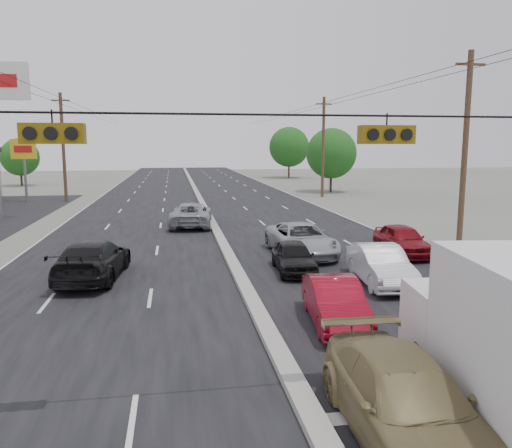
% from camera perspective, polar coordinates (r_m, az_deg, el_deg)
% --- Properties ---
extents(ground, '(200.00, 200.00, 0.00)m').
position_cam_1_polar(ground, '(10.75, 5.62, -20.30)').
color(ground, '#606356').
rests_on(ground, ground).
extents(road_surface, '(20.00, 160.00, 0.02)m').
position_cam_1_polar(road_surface, '(39.47, -5.70, 1.31)').
color(road_surface, black).
rests_on(road_surface, ground).
extents(center_median, '(0.50, 160.00, 0.20)m').
position_cam_1_polar(center_median, '(39.46, -5.70, 1.46)').
color(center_median, gray).
rests_on(center_median, ground).
extents(utility_pole_left_c, '(1.60, 0.30, 10.00)m').
position_cam_1_polar(utility_pole_left_c, '(50.05, -21.17, 8.24)').
color(utility_pole_left_c, '#422D1E').
rests_on(utility_pole_left_c, ground).
extents(utility_pole_right_b, '(1.60, 0.30, 10.00)m').
position_cam_1_polar(utility_pole_right_b, '(28.34, 22.78, 8.01)').
color(utility_pole_right_b, '#422D1E').
rests_on(utility_pole_right_b, ground).
extents(utility_pole_right_c, '(1.60, 0.30, 10.00)m').
position_cam_1_polar(utility_pole_right_c, '(51.29, 7.68, 8.76)').
color(utility_pole_right_c, '#422D1E').
rests_on(utility_pole_right_c, ground).
extents(traffic_signals, '(25.00, 0.30, 0.54)m').
position_cam_1_polar(traffic_signals, '(9.85, 14.14, 10.12)').
color(traffic_signals, black).
rests_on(traffic_signals, ground).
extents(pole_sign_far, '(2.20, 0.25, 6.00)m').
position_cam_1_polar(pole_sign_far, '(50.87, -25.01, 7.22)').
color(pole_sign_far, slate).
rests_on(pole_sign_far, ground).
extents(tree_left_far, '(4.80, 4.80, 6.12)m').
position_cam_1_polar(tree_left_far, '(71.76, -25.38, 6.92)').
color(tree_left_far, '#382619').
rests_on(tree_left_far, ground).
extents(tree_right_mid, '(5.60, 5.60, 7.14)m').
position_cam_1_polar(tree_right_mid, '(56.81, 8.61, 7.98)').
color(tree_right_mid, '#382619').
rests_on(tree_right_mid, ground).
extents(tree_right_far, '(6.40, 6.40, 8.16)m').
position_cam_1_polar(tree_right_far, '(81.18, 3.80, 8.78)').
color(tree_right_far, '#382619').
rests_on(tree_right_far, ground).
extents(tan_sedan, '(2.21, 5.14, 1.47)m').
position_cam_1_polar(tan_sedan, '(9.76, 16.68, -18.97)').
color(tan_sedan, olive).
rests_on(tan_sedan, ground).
extents(red_sedan, '(1.86, 4.21, 1.35)m').
position_cam_1_polar(red_sedan, '(15.03, 9.03, -8.87)').
color(red_sedan, maroon).
rests_on(red_sedan, ground).
extents(queue_car_a, '(1.74, 3.87, 1.29)m').
position_cam_1_polar(queue_car_a, '(20.85, 4.32, -3.79)').
color(queue_car_a, black).
rests_on(queue_car_a, ground).
extents(queue_car_b, '(1.93, 4.57, 1.47)m').
position_cam_1_polar(queue_car_b, '(19.58, 14.03, -4.62)').
color(queue_car_b, silver).
rests_on(queue_car_b, ground).
extents(queue_car_c, '(2.82, 5.58, 1.51)m').
position_cam_1_polar(queue_car_c, '(24.07, 5.19, -1.80)').
color(queue_car_c, '#A0A4A8').
rests_on(queue_car_c, ground).
extents(queue_car_e, '(1.89, 4.33, 1.45)m').
position_cam_1_polar(queue_car_e, '(25.05, 16.38, -1.78)').
color(queue_car_e, maroon).
rests_on(queue_car_e, ground).
extents(oncoming_near, '(2.71, 5.58, 1.56)m').
position_cam_1_polar(oncoming_near, '(20.72, -18.13, -3.91)').
color(oncoming_near, black).
rests_on(oncoming_near, ground).
extents(oncoming_far, '(3.06, 5.76, 1.54)m').
position_cam_1_polar(oncoming_far, '(32.75, -7.40, 1.06)').
color(oncoming_far, '#919498').
rests_on(oncoming_far, ground).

